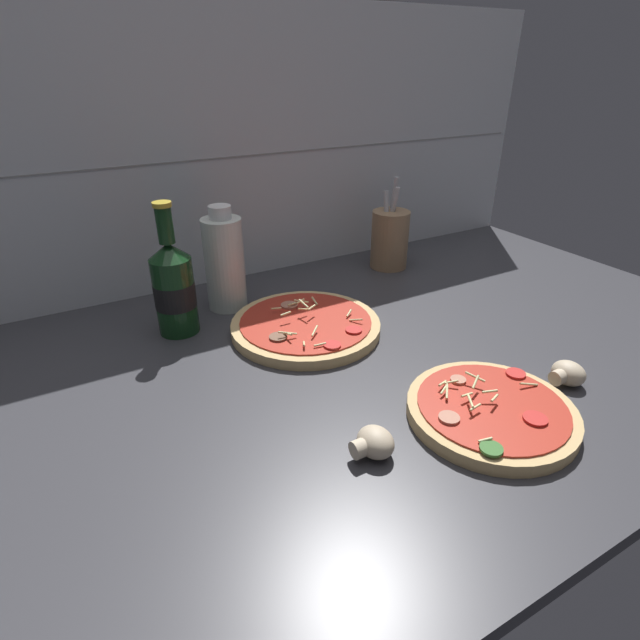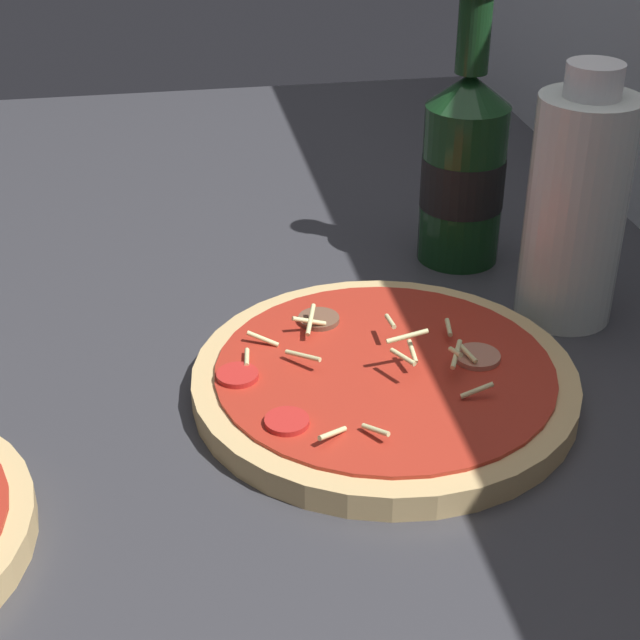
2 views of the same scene
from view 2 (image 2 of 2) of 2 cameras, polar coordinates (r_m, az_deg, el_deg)
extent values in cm
cube|color=#38383D|center=(70.26, -6.54, -7.19)|extent=(160.00, 90.00, 2.50)
cylinder|color=tan|center=(72.41, 3.77, -3.62)|extent=(28.29, 28.29, 1.95)
cylinder|color=#B22D1E|center=(71.79, 3.79, -2.87)|extent=(24.90, 24.90, 0.30)
cylinder|color=red|center=(65.77, -1.94, -5.91)|extent=(3.03, 3.03, 0.40)
cylinder|color=red|center=(70.58, -4.82, -3.22)|extent=(3.04, 3.04, 0.40)
cylinder|color=#B7755B|center=(73.35, 9.13, -2.12)|extent=(3.43, 3.43, 0.40)
cylinder|color=brown|center=(77.14, -0.07, 0.05)|extent=(3.26, 3.26, 0.40)
cylinder|color=beige|center=(74.17, -3.34, -1.10)|extent=(1.44, 2.45, 1.04)
cylinder|color=beige|center=(75.41, 7.49, -0.43)|extent=(2.08, 0.67, 0.52)
cylinder|color=beige|center=(75.37, -0.55, 0.02)|extent=(3.30, 1.35, 1.11)
cylinder|color=beige|center=(72.15, -4.28, -2.18)|extent=(2.25, 0.63, 0.41)
cylinder|color=beige|center=(71.01, 5.40, -1.83)|extent=(2.09, 0.39, 0.95)
cylinder|color=beige|center=(68.77, 9.12, -4.06)|extent=(0.38, 2.39, 1.13)
cylinder|color=beige|center=(69.42, 4.85, -2.16)|extent=(2.28, 1.47, 0.36)
cylinder|color=beige|center=(70.22, 5.10, -0.94)|extent=(0.62, 3.17, 0.79)
cylinder|color=beige|center=(75.42, -0.64, -0.06)|extent=(0.63, 2.75, 1.22)
cylinder|color=beige|center=(64.18, 0.73, -6.61)|extent=(1.92, 2.27, 0.98)
cylinder|color=beige|center=(71.31, -0.99, -2.09)|extent=(2.51, 2.43, 0.81)
cylinder|color=beige|center=(73.95, 4.11, -0.07)|extent=(2.15, 0.43, 0.57)
cylinder|color=beige|center=(72.61, 8.56, -1.88)|extent=(2.34, 1.01, 0.64)
cylinder|color=beige|center=(70.70, 7.93, -1.99)|extent=(2.76, 1.62, 0.90)
cylinder|color=beige|center=(64.40, 3.26, -6.40)|extent=(2.05, 1.62, 0.79)
cylinder|color=beige|center=(70.81, 7.89, -1.86)|extent=(1.89, 0.58, 0.85)
cylinder|color=#143819|center=(90.23, 8.28, 7.82)|extent=(7.49, 7.49, 14.59)
cone|color=#143819|center=(87.32, 8.70, 13.12)|extent=(7.49, 7.49, 2.90)
cylinder|color=#143819|center=(86.09, 8.95, 16.09)|extent=(2.85, 2.85, 6.43)
cylinder|color=black|center=(90.12, 8.29, 7.99)|extent=(7.57, 7.57, 4.67)
cylinder|color=silver|center=(81.29, 14.64, 6.14)|extent=(7.96, 7.96, 18.74)
cylinder|color=white|center=(77.74, 15.67, 13.31)|extent=(4.38, 4.38, 2.55)
camera|label=1|loc=(1.14, -46.31, 24.44)|focal=28.00mm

